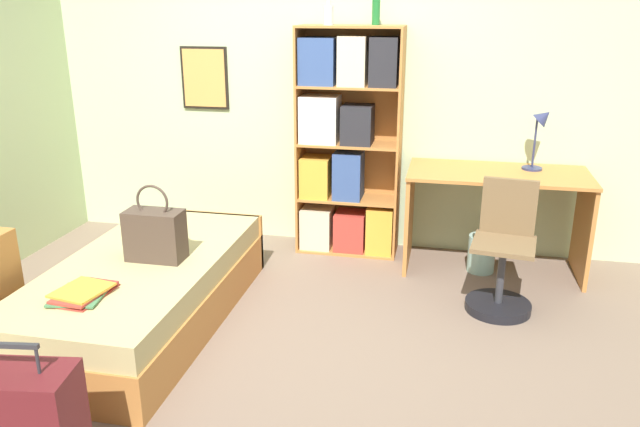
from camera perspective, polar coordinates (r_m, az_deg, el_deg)
ground_plane at (r=3.97m, az=-5.48°, el=-10.91°), size 14.00×14.00×0.00m
wall_back at (r=5.16m, az=-0.18°, el=11.40°), size 10.00×0.09×2.60m
bed at (r=4.16m, az=-15.69°, el=-6.78°), size 0.97×1.99×0.43m
handbag at (r=3.99m, az=-14.84°, el=-1.84°), size 0.35×0.18×0.48m
book_stack_on_bed at (r=3.66m, az=-20.89°, el=-6.80°), size 0.31×0.37×0.05m
bookcase at (r=4.97m, az=2.24°, el=6.14°), size 0.81×0.34×1.80m
bottle_green at (r=4.85m, az=0.77°, el=17.73°), size 0.08×0.08×0.20m
bottle_brown at (r=4.87m, az=5.15°, el=17.97°), size 0.06×0.06×0.26m
desk at (r=4.85m, az=15.78°, el=1.06°), size 1.32×0.65×0.77m
desk_lamp at (r=4.87m, az=19.59°, el=7.47°), size 0.20×0.15×0.48m
desk_chair at (r=4.31m, az=16.29°, el=-4.83°), size 0.44×0.45×0.86m
waste_bin at (r=4.92m, az=14.54°, el=-3.56°), size 0.21×0.21×0.29m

